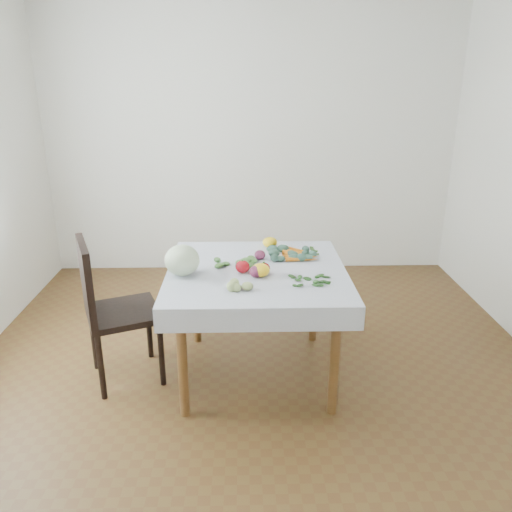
{
  "coord_description": "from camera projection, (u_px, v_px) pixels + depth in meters",
  "views": [
    {
      "loc": [
        -0.08,
        -2.94,
        1.91
      ],
      "look_at": [
        -0.0,
        0.07,
        0.82
      ],
      "focal_mm": 35.0,
      "sensor_mm": 36.0,
      "label": 1
    }
  ],
  "objects": [
    {
      "name": "ground",
      "position": [
        257.0,
        372.0,
        3.41
      ],
      "size": [
        4.0,
        4.0,
        0.0
      ],
      "primitive_type": "plane",
      "color": "brown"
    },
    {
      "name": "tomatillo_cluster",
      "position": [
        237.0,
        284.0,
        2.87
      ],
      "size": [
        0.11,
        0.13,
        0.05
      ],
      "color": "#B1CF77",
      "rests_on": "tablecloth"
    },
    {
      "name": "onion_b",
      "position": [
        256.0,
        272.0,
        3.02
      ],
      "size": [
        0.11,
        0.11,
        0.07
      ],
      "primitive_type": "ellipsoid",
      "rotation": [
        0.0,
        0.0,
        -0.29
      ],
      "color": "#50162C",
      "rests_on": "tablecloth"
    },
    {
      "name": "heirloom_back",
      "position": [
        270.0,
        242.0,
        3.55
      ],
      "size": [
        0.13,
        0.13,
        0.07
      ],
      "primitive_type": "ellipsoid",
      "rotation": [
        0.0,
        0.0,
        -0.28
      ],
      "color": "yellow",
      "rests_on": "tablecloth"
    },
    {
      "name": "table",
      "position": [
        257.0,
        284.0,
        3.19
      ],
      "size": [
        1.0,
        1.0,
        0.75
      ],
      "color": "brown",
      "rests_on": "ground"
    },
    {
      "name": "tablecloth",
      "position": [
        257.0,
        270.0,
        3.16
      ],
      "size": [
        1.12,
        1.12,
        0.01
      ],
      "primitive_type": "cube",
      "color": "white",
      "rests_on": "table"
    },
    {
      "name": "tomato_c",
      "position": [
        264.0,
        268.0,
        3.08
      ],
      "size": [
        0.09,
        0.09,
        0.07
      ],
      "primitive_type": "ellipsoid",
      "rotation": [
        0.0,
        0.0,
        -0.15
      ],
      "color": "#AC0B15",
      "rests_on": "tablecloth"
    },
    {
      "name": "cabbage",
      "position": [
        182.0,
        260.0,
        3.04
      ],
      "size": [
        0.22,
        0.22,
        0.19
      ],
      "primitive_type": "ellipsoid",
      "rotation": [
        0.0,
        0.0,
        0.06
      ],
      "color": "beige",
      "rests_on": "tablecloth"
    },
    {
      "name": "carrot_bunch",
      "position": [
        299.0,
        255.0,
        3.36
      ],
      "size": [
        0.23,
        0.27,
        0.03
      ],
      "color": "#CA6716",
      "rests_on": "tablecloth"
    },
    {
      "name": "kale_bunch",
      "position": [
        292.0,
        254.0,
        3.37
      ],
      "size": [
        0.3,
        0.28,
        0.04
      ],
      "color": "#3E6654",
      "rests_on": "tablecloth"
    },
    {
      "name": "back_wall",
      "position": [
        251.0,
        137.0,
        4.83
      ],
      "size": [
        4.0,
        0.04,
        2.7
      ],
      "primitive_type": "cube",
      "color": "white",
      "rests_on": "ground"
    },
    {
      "name": "basil_bunch",
      "position": [
        310.0,
        280.0,
        2.98
      ],
      "size": [
        0.22,
        0.19,
        0.01
      ],
      "color": "#204C17",
      "rests_on": "tablecloth"
    },
    {
      "name": "heirloom_front",
      "position": [
        260.0,
        270.0,
        3.03
      ],
      "size": [
        0.14,
        0.14,
        0.08
      ],
      "primitive_type": "ellipsoid",
      "rotation": [
        0.0,
        0.0,
        0.3
      ],
      "color": "yellow",
      "rests_on": "tablecloth"
    },
    {
      "name": "tomato_d",
      "position": [
        243.0,
        267.0,
        3.11
      ],
      "size": [
        0.09,
        0.09,
        0.06
      ],
      "primitive_type": "ellipsoid",
      "rotation": [
        0.0,
        0.0,
        -0.37
      ],
      "color": "#AC0B15",
      "rests_on": "tablecloth"
    },
    {
      "name": "chair",
      "position": [
        108.0,
        303.0,
        3.15
      ],
      "size": [
        0.57,
        0.57,
        0.97
      ],
      "color": "black",
      "rests_on": "ground"
    },
    {
      "name": "onion_a",
      "position": [
        260.0,
        255.0,
        3.32
      ],
      "size": [
        0.1,
        0.1,
        0.06
      ],
      "primitive_type": "ellipsoid",
      "rotation": [
        0.0,
        0.0,
        0.43
      ],
      "color": "#50162C",
      "rests_on": "tablecloth"
    },
    {
      "name": "tomato_b",
      "position": [
        243.0,
        267.0,
        3.11
      ],
      "size": [
        0.08,
        0.08,
        0.07
      ],
      "primitive_type": "ellipsoid",
      "rotation": [
        0.0,
        0.0,
        0.04
      ],
      "color": "#AC0B15",
      "rests_on": "tablecloth"
    },
    {
      "name": "tomato_a",
      "position": [
        243.0,
        267.0,
        3.09
      ],
      "size": [
        0.1,
        0.1,
        0.08
      ],
      "primitive_type": "ellipsoid",
      "rotation": [
        0.0,
        0.0,
        0.1
      ],
      "color": "#AC0B15",
      "rests_on": "tablecloth"
    },
    {
      "name": "dill_bunch",
      "position": [
        234.0,
        261.0,
        3.26
      ],
      "size": [
        0.26,
        0.23,
        0.03
      ],
      "color": "#447B38",
      "rests_on": "tablecloth"
    }
  ]
}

